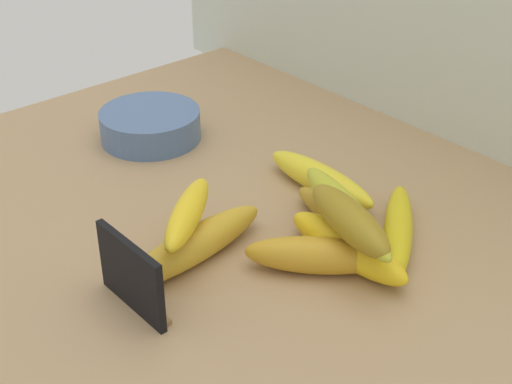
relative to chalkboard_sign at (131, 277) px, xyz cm
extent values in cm
cube|color=tan|center=(0.13, 19.00, -5.36)|extent=(110.00, 76.00, 3.00)
cube|color=black|center=(0.00, -0.07, 0.34)|extent=(11.00, 0.80, 8.40)
cube|color=olive|center=(0.00, 0.73, -3.56)|extent=(9.90, 1.20, 0.60)
cylinder|color=#4F6C9D|center=(-31.43, 23.75, -1.61)|extent=(15.06, 15.06, 4.49)
ellipsoid|color=yellow|center=(-3.57, 31.77, -1.88)|extent=(18.31, 4.00, 3.95)
ellipsoid|color=gold|center=(-2.32, 9.94, -1.74)|extent=(6.36, 21.18, 4.24)
ellipsoid|color=#B08724|center=(4.18, 27.21, -2.19)|extent=(16.27, 5.38, 3.34)
ellipsoid|color=gold|center=(10.65, 30.56, -2.16)|extent=(14.80, 17.53, 3.40)
ellipsoid|color=yellow|center=(9.62, 22.75, -1.68)|extent=(17.33, 4.40, 4.34)
ellipsoid|color=gold|center=(8.40, 18.54, -1.71)|extent=(14.80, 14.33, 4.28)
ellipsoid|color=yellow|center=(-3.43, 9.97, 2.02)|extent=(11.84, 13.82, 3.27)
ellipsoid|color=gold|center=(8.33, 23.49, 2.25)|extent=(20.27, 10.54, 3.53)
ellipsoid|color=olive|center=(10.12, 22.10, 2.57)|extent=(15.62, 8.16, 4.17)
camera|label=1|loc=(54.88, -30.91, 47.56)|focal=52.29mm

